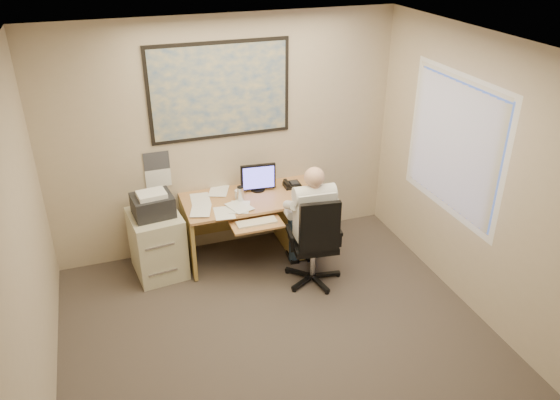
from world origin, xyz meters
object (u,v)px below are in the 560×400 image
object	(u,v)px
person	(313,226)
office_chair	(315,258)
desk	(282,215)
filing_cabinet	(157,238)

from	to	relation	value
person	office_chair	bearing A→B (deg)	-80.80
office_chair	person	xyz separation A→B (m)	(-0.01, 0.08, 0.36)
desk	person	xyz separation A→B (m)	(0.10, -0.71, 0.23)
filing_cabinet	office_chair	size ratio (longest dim) A/B	0.94
filing_cabinet	person	world-z (taller)	person
office_chair	desk	bearing A→B (deg)	105.52
desk	person	bearing A→B (deg)	-81.96
desk	office_chair	distance (m)	0.80
office_chair	person	bearing A→B (deg)	102.69
desk	person	distance (m)	0.75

